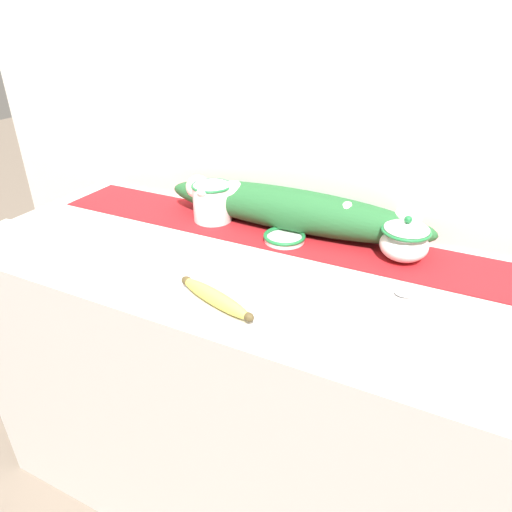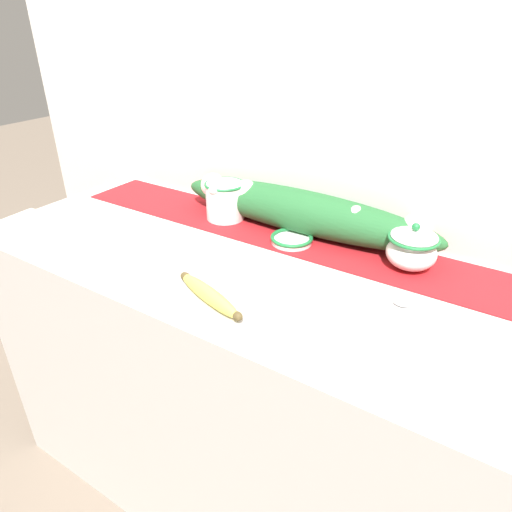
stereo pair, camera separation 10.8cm
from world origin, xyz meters
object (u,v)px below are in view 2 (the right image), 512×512
object	(u,v)px
cream_pitcher	(225,199)
banana	(209,295)
sugar_bowl	(412,248)
spoon	(396,302)
small_dish	(292,239)
napkin_stack	(26,225)

from	to	relation	value
cream_pitcher	banana	world-z (taller)	cream_pitcher
sugar_bowl	banana	xyz separation A→B (m)	(-0.32, -0.38, -0.04)
banana	spoon	xyz separation A→B (m)	(0.35, 0.21, -0.01)
small_dish	cream_pitcher	bearing A→B (deg)	171.13
napkin_stack	sugar_bowl	bearing A→B (deg)	19.89
cream_pitcher	napkin_stack	xyz separation A→B (m)	(-0.46, -0.37, -0.05)
cream_pitcher	napkin_stack	distance (m)	0.59
cream_pitcher	small_dish	bearing A→B (deg)	-8.87
sugar_bowl	spoon	size ratio (longest dim) A/B	0.65
sugar_bowl	napkin_stack	xyz separation A→B (m)	(-1.02, -0.37, -0.05)
spoon	banana	bearing A→B (deg)	-151.13
sugar_bowl	spoon	world-z (taller)	sugar_bowl
small_dish	sugar_bowl	bearing A→B (deg)	7.00
spoon	napkin_stack	distance (m)	1.06
small_dish	napkin_stack	size ratio (longest dim) A/B	0.75
banana	spoon	size ratio (longest dim) A/B	1.18
sugar_bowl	small_dish	world-z (taller)	sugar_bowl
small_dish	banana	size ratio (longest dim) A/B	0.52
cream_pitcher	spoon	xyz separation A→B (m)	(0.58, -0.17, -0.06)
small_dish	napkin_stack	bearing A→B (deg)	-155.00
spoon	napkin_stack	xyz separation A→B (m)	(-1.04, -0.20, 0.00)
small_dish	napkin_stack	distance (m)	0.78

